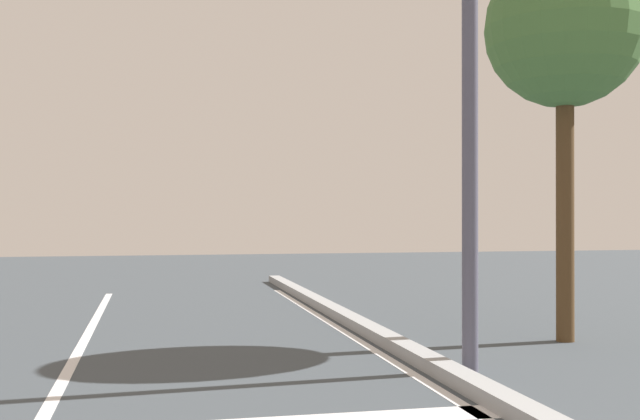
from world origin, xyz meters
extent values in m
cube|color=silver|center=(2.65, 6.00, 0.00)|extent=(0.12, 20.00, 0.01)
cube|color=#979A9C|center=(2.90, 6.00, 0.07)|extent=(0.24, 24.00, 0.14)
cylinder|color=#535265|center=(3.26, 7.59, 2.90)|extent=(0.16, 0.16, 5.80)
cylinder|color=#503820|center=(5.12, 9.03, 1.63)|extent=(0.22, 0.22, 3.26)
sphere|color=#4B783D|center=(5.12, 9.03, 3.84)|extent=(1.95, 1.95, 1.95)
camera|label=1|loc=(0.17, 0.37, 1.57)|focal=43.67mm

